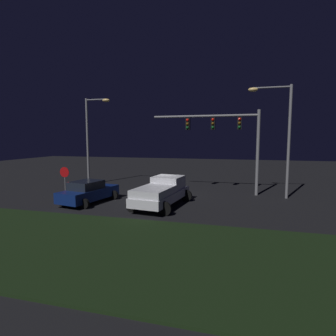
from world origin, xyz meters
TOP-DOWN VIEW (x-y plane):
  - ground_plane at (0.00, 0.00)m, footprint 80.00×80.00m
  - grass_median at (0.00, -9.70)m, footprint 23.63×7.55m
  - pickup_truck at (0.85, -2.35)m, footprint 3.32×5.60m
  - car_sedan at (-4.24, -2.82)m, footprint 3.00×4.66m
  - traffic_signal_gantry at (4.46, 2.74)m, footprint 8.32×0.56m
  - street_lamp_left at (-7.80, 3.93)m, footprint 2.46×0.44m
  - street_lamp_right at (8.34, 2.12)m, footprint 3.02×0.44m
  - stop_sign at (-6.99, -1.52)m, footprint 0.76×0.08m

SIDE VIEW (x-z plane):
  - ground_plane at x=0.00m, z-range 0.00..0.00m
  - grass_median at x=0.00m, z-range 0.00..0.10m
  - car_sedan at x=-4.24m, z-range -0.02..1.49m
  - pickup_truck at x=0.85m, z-range 0.10..1.90m
  - stop_sign at x=-6.99m, z-range 0.45..2.68m
  - traffic_signal_gantry at x=4.46m, z-range 1.65..8.15m
  - street_lamp_left at x=-7.80m, z-range 1.04..9.07m
  - street_lamp_right at x=8.34m, z-range 1.09..9.21m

